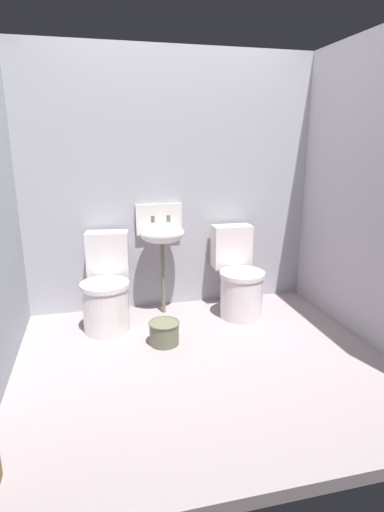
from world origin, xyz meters
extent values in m
cube|color=gray|center=(0.00, 0.00, -0.04)|extent=(3.05, 2.50, 0.08)
cube|color=#A6A6AF|center=(0.00, 1.10, 1.16)|extent=(3.05, 0.10, 2.32)
cube|color=#A7A0AD|center=(1.37, 0.10, 1.16)|extent=(0.10, 2.30, 2.32)
cylinder|color=white|center=(-0.65, 0.61, 0.19)|extent=(0.43, 0.43, 0.38)
cylinder|color=white|center=(-0.65, 0.61, 0.40)|extent=(0.46, 0.46, 0.04)
cube|color=white|center=(-0.61, 0.91, 0.58)|extent=(0.38, 0.23, 0.40)
cylinder|color=white|center=(0.54, 0.61, 0.19)|extent=(0.38, 0.38, 0.38)
cylinder|color=white|center=(0.54, 0.61, 0.40)|extent=(0.40, 0.40, 0.04)
cube|color=white|center=(0.54, 0.91, 0.58)|extent=(0.36, 0.18, 0.40)
cylinder|color=#65674E|center=(-0.13, 0.86, 0.33)|extent=(0.04, 0.04, 0.66)
ellipsoid|color=white|center=(-0.13, 0.86, 0.75)|extent=(0.40, 0.32, 0.18)
cube|color=white|center=(-0.13, 1.03, 0.85)|extent=(0.42, 0.04, 0.28)
cylinder|color=#65674E|center=(-0.20, 0.92, 0.87)|extent=(0.04, 0.04, 0.06)
cylinder|color=#65674E|center=(-0.06, 0.92, 0.87)|extent=(0.04, 0.04, 0.06)
cylinder|color=#65674E|center=(-0.23, 0.26, 0.09)|extent=(0.23, 0.23, 0.18)
torus|color=#656955|center=(-0.23, 0.26, 0.18)|extent=(0.25, 0.25, 0.02)
camera|label=1|loc=(-0.69, -2.60, 1.54)|focal=28.50mm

